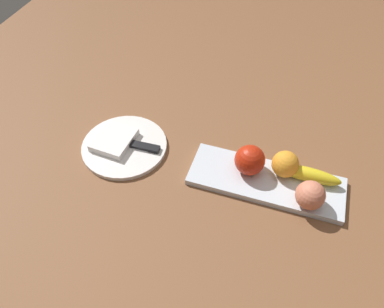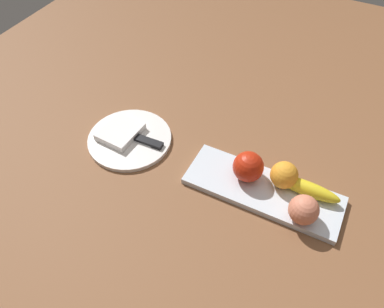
{
  "view_description": "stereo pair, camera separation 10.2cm",
  "coord_description": "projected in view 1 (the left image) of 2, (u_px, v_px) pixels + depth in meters",
  "views": [
    {
      "loc": [
        -0.01,
        0.64,
        0.81
      ],
      "look_at": [
        0.2,
        0.0,
        0.05
      ],
      "focal_mm": 34.97,
      "sensor_mm": 36.0,
      "label": 1
    },
    {
      "loc": [
        -0.1,
        0.6,
        0.81
      ],
      "look_at": [
        0.2,
        0.0,
        0.05
      ],
      "focal_mm": 34.97,
      "sensor_mm": 36.0,
      "label": 2
    }
  ],
  "objects": [
    {
      "name": "orange_near_apple",
      "position": [
        285.0,
        164.0,
        0.99
      ],
      "size": [
        0.07,
        0.07,
        0.07
      ],
      "primitive_type": "sphere",
      "color": "orange",
      "rests_on": "fruit_tray"
    },
    {
      "name": "banana",
      "position": [
        309.0,
        175.0,
        0.98
      ],
      "size": [
        0.17,
        0.04,
        0.04
      ],
      "primitive_type": "ellipsoid",
      "rotation": [
        0.0,
        0.0,
        -0.02
      ],
      "color": "yellow",
      "rests_on": "fruit_tray"
    },
    {
      "name": "apple",
      "position": [
        250.0,
        160.0,
        0.99
      ],
      "size": [
        0.08,
        0.08,
        0.08
      ],
      "primitive_type": "sphere",
      "color": "red",
      "rests_on": "fruit_tray"
    },
    {
      "name": "peach",
      "position": [
        310.0,
        195.0,
        0.92
      ],
      "size": [
        0.07,
        0.07,
        0.07
      ],
      "primitive_type": "sphere",
      "color": "#D5795B",
      "rests_on": "fruit_tray"
    },
    {
      "name": "dinner_plate",
      "position": [
        124.0,
        147.0,
        1.09
      ],
      "size": [
        0.25,
        0.25,
        0.01
      ],
      "primitive_type": "cylinder",
      "color": "white",
      "rests_on": "ground_plane"
    },
    {
      "name": "folded_napkin",
      "position": [
        114.0,
        140.0,
        1.09
      ],
      "size": [
        0.11,
        0.13,
        0.02
      ],
      "primitive_type": "cube",
      "rotation": [
        0.0,
        0.0,
        -0.07
      ],
      "color": "white",
      "rests_on": "dinner_plate"
    },
    {
      "name": "ground_plane",
      "position": [
        262.0,
        183.0,
        1.01
      ],
      "size": [
        2.4,
        2.4,
        0.0
      ],
      "primitive_type": "plane",
      "color": "brown"
    },
    {
      "name": "knife",
      "position": [
        139.0,
        146.0,
        1.08
      ],
      "size": [
        0.18,
        0.03,
        0.01
      ],
      "rotation": [
        0.0,
        0.0,
        0.04
      ],
      "color": "silver",
      "rests_on": "dinner_plate"
    },
    {
      "name": "fruit_tray",
      "position": [
        266.0,
        182.0,
        1.0
      ],
      "size": [
        0.41,
        0.14,
        0.02
      ],
      "primitive_type": "cube",
      "color": "silver",
      "rests_on": "ground_plane"
    }
  ]
}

